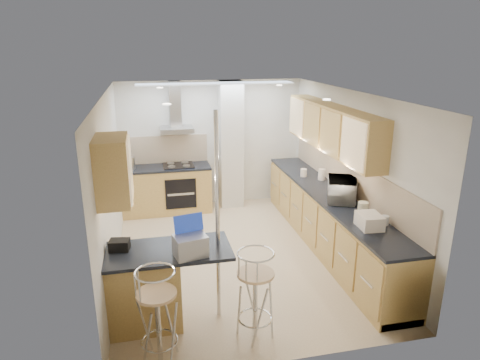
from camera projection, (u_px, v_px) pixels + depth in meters
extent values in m
plane|color=#CCAB88|center=(237.00, 255.00, 6.70)|extent=(4.80, 4.80, 0.00)
cube|color=white|center=(212.00, 144.00, 8.55)|extent=(3.60, 0.04, 2.50)
cube|color=white|center=(289.00, 253.00, 4.08)|extent=(3.60, 0.04, 2.50)
cube|color=white|center=(110.00, 188.00, 5.95)|extent=(0.04, 4.80, 2.50)
cube|color=white|center=(349.00, 172.00, 6.68)|extent=(0.04, 4.80, 2.50)
cube|color=silver|center=(236.00, 94.00, 5.94)|extent=(3.60, 4.80, 0.02)
cube|color=#B38C47|center=(331.00, 128.00, 6.83)|extent=(0.34, 3.00, 0.72)
cube|color=#B38C47|center=(113.00, 170.00, 4.53)|extent=(0.34, 0.62, 0.72)
cube|color=beige|center=(348.00, 176.00, 6.70)|extent=(0.03, 4.40, 0.56)
cube|color=beige|center=(164.00, 150.00, 8.36)|extent=(1.70, 0.03, 0.56)
cube|color=silver|center=(231.00, 145.00, 8.43)|extent=(0.45, 0.40, 2.50)
cube|color=#B2B4B7|center=(177.00, 129.00, 8.06)|extent=(0.62, 0.48, 0.08)
cube|color=#B2B4B7|center=(175.00, 105.00, 8.06)|extent=(0.22, 0.20, 0.88)
cylinder|color=silver|center=(217.00, 220.00, 4.86)|extent=(0.05, 0.05, 2.50)
cube|color=black|center=(181.00, 194.00, 8.08)|extent=(0.58, 0.02, 0.58)
cube|color=black|center=(178.00, 165.00, 8.22)|extent=(0.58, 0.50, 0.02)
cube|color=tan|center=(215.00, 83.00, 7.61)|extent=(2.80, 0.35, 0.02)
cube|color=#B38C47|center=(328.00, 221.00, 6.87)|extent=(0.60, 4.40, 0.88)
cube|color=black|center=(330.00, 194.00, 6.73)|extent=(0.63, 4.40, 0.04)
cube|color=#B38C47|center=(167.00, 190.00, 8.32)|extent=(1.70, 0.60, 0.88)
cube|color=black|center=(165.00, 167.00, 8.18)|extent=(1.70, 0.63, 0.04)
cube|color=#B38C47|center=(168.00, 288.00, 4.98)|extent=(1.35, 0.62, 0.90)
cube|color=black|center=(166.00, 251.00, 4.84)|extent=(1.47, 0.72, 0.04)
imported|color=silver|center=(342.00, 190.00, 6.37)|extent=(0.60, 0.70, 0.33)
cube|color=gray|center=(190.00, 246.00, 4.66)|extent=(0.39, 0.33, 0.24)
cube|color=black|center=(120.00, 245.00, 4.81)|extent=(0.25, 0.20, 0.12)
cylinder|color=white|center=(322.00, 174.00, 7.35)|extent=(0.15, 0.15, 0.19)
cylinder|color=white|center=(304.00, 173.00, 7.55)|extent=(0.13, 0.13, 0.14)
cylinder|color=beige|center=(363.00, 210.00, 5.76)|extent=(0.18, 0.18, 0.21)
cylinder|color=silver|center=(385.00, 220.00, 5.53)|extent=(0.11, 0.11, 0.12)
cube|color=white|center=(369.00, 221.00, 5.44)|extent=(0.29, 0.36, 0.18)
cylinder|color=#B2B4B7|center=(131.00, 163.00, 7.96)|extent=(0.16, 0.16, 0.23)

